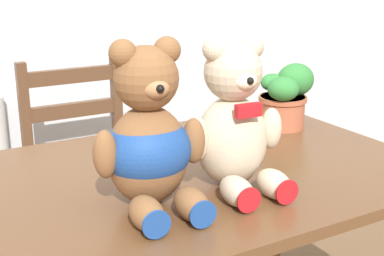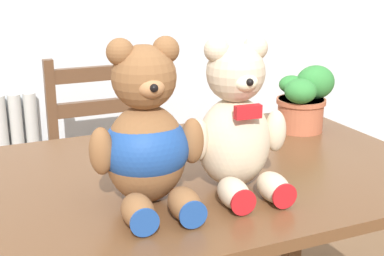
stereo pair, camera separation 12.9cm
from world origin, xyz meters
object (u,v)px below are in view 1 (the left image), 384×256
object	(u,v)px
wooden_chair_behind	(87,176)
potted_plant	(286,96)
teddy_bear_right	(235,124)
teddy_bear_left	(149,141)

from	to	relation	value
wooden_chair_behind	potted_plant	bearing A→B (deg)	132.43
teddy_bear_right	wooden_chair_behind	bearing A→B (deg)	-80.09
teddy_bear_left	teddy_bear_right	xyz separation A→B (m)	(0.24, -0.00, 0.01)
wooden_chair_behind	potted_plant	xyz separation A→B (m)	(0.54, -0.59, 0.40)
wooden_chair_behind	teddy_bear_right	size ratio (longest dim) A/B	2.39
wooden_chair_behind	teddy_bear_left	world-z (taller)	teddy_bear_left
potted_plant	teddy_bear_right	bearing A→B (deg)	-142.46
wooden_chair_behind	teddy_bear_right	bearing A→B (deg)	95.56
wooden_chair_behind	potted_plant	world-z (taller)	potted_plant
teddy_bear_left	potted_plant	size ratio (longest dim) A/B	1.79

